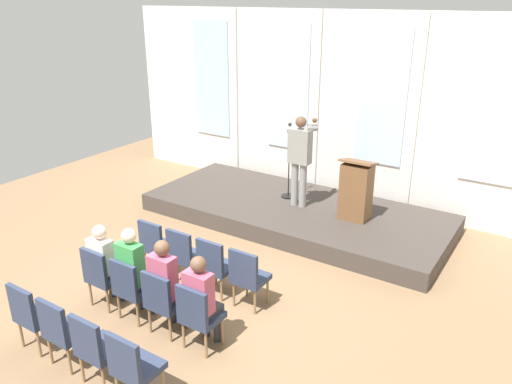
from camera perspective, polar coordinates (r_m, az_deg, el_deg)
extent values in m
plane|color=#846647|center=(7.50, -9.75, -13.17)|extent=(13.69, 13.69, 0.00)
cube|color=silver|center=(10.85, 8.74, 9.29)|extent=(10.53, 0.10, 3.95)
cube|color=silver|center=(12.35, -5.03, 12.58)|extent=(0.99, 0.04, 2.69)
cube|color=silver|center=(12.03, -2.49, 10.71)|extent=(0.20, 0.08, 3.95)
cube|color=silver|center=(11.20, 3.72, 11.70)|extent=(0.99, 0.04, 2.69)
cube|color=silver|center=(10.97, 6.65, 9.53)|extent=(0.20, 0.08, 3.95)
cube|color=silver|center=(10.35, 14.08, 10.30)|extent=(0.99, 0.04, 2.69)
cube|color=silver|center=(10.24, 17.33, 7.84)|extent=(0.20, 0.08, 3.95)
cube|color=silver|center=(9.88, 25.72, 8.32)|extent=(0.99, 0.04, 2.69)
cube|color=#3F3833|center=(10.07, 4.45, -2.33)|extent=(5.91, 2.51, 0.34)
cylinder|color=gray|center=(9.86, 4.39, 0.96)|extent=(0.14, 0.14, 0.88)
cylinder|color=gray|center=(9.78, 5.32, 0.75)|extent=(0.14, 0.14, 0.88)
cube|color=gray|center=(9.57, 5.00, 5.17)|extent=(0.42, 0.22, 0.66)
cube|color=navy|center=(9.65, 5.34, 5.78)|extent=(0.06, 0.01, 0.40)
sphere|color=brown|center=(9.46, 5.12, 7.89)|extent=(0.21, 0.21, 0.21)
cylinder|color=gray|center=(9.72, 3.99, 6.13)|extent=(0.09, 0.28, 0.45)
cylinder|color=gray|center=(9.53, 6.27, 7.12)|extent=(0.15, 0.36, 0.15)
cylinder|color=gray|center=(9.66, 6.40, 7.45)|extent=(0.11, 0.34, 0.15)
sphere|color=brown|center=(9.92, 6.64, 8.07)|extent=(0.10, 0.10, 0.10)
cylinder|color=black|center=(10.38, 3.65, -0.46)|extent=(0.28, 0.28, 0.03)
cylinder|color=black|center=(10.12, 3.75, 3.42)|extent=(0.02, 0.02, 1.45)
sphere|color=#262626|center=(9.91, 3.86, 7.63)|extent=(0.07, 0.07, 0.07)
cube|color=brown|center=(9.37, 11.23, 0.03)|extent=(0.52, 0.40, 1.05)
cube|color=brown|center=(9.20, 11.53, 3.34)|extent=(0.60, 0.48, 0.14)
cylinder|color=olive|center=(8.39, -8.99, -7.46)|extent=(0.04, 0.04, 0.40)
cylinder|color=olive|center=(8.61, -10.80, -6.79)|extent=(0.04, 0.04, 0.40)
cylinder|color=olive|center=(8.18, -10.58, -8.40)|extent=(0.04, 0.04, 0.40)
cylinder|color=olive|center=(8.41, -12.39, -7.68)|extent=(0.04, 0.04, 0.40)
cube|color=#2D3851|center=(8.28, -10.81, -6.12)|extent=(0.46, 0.44, 0.08)
cube|color=#2D3851|center=(8.04, -11.86, -4.92)|extent=(0.46, 0.06, 0.46)
cylinder|color=olive|center=(8.06, -5.84, -8.61)|extent=(0.04, 0.04, 0.40)
cylinder|color=olive|center=(8.26, -7.82, -7.89)|extent=(0.04, 0.04, 0.40)
cylinder|color=olive|center=(7.83, -7.41, -9.63)|extent=(0.04, 0.04, 0.40)
cylinder|color=olive|center=(8.04, -9.40, -8.86)|extent=(0.04, 0.04, 0.40)
cube|color=#2D3851|center=(7.93, -7.71, -7.24)|extent=(0.46, 0.44, 0.08)
cube|color=#2D3851|center=(7.68, -8.72, -6.03)|extent=(0.46, 0.06, 0.46)
cylinder|color=olive|center=(7.75, -2.41, -9.83)|extent=(0.04, 0.04, 0.40)
cylinder|color=olive|center=(7.94, -4.57, -9.07)|extent=(0.04, 0.04, 0.40)
cylinder|color=olive|center=(7.52, -3.93, -10.94)|extent=(0.04, 0.04, 0.40)
cylinder|color=olive|center=(7.71, -6.12, -10.13)|extent=(0.04, 0.04, 0.40)
cube|color=#2D3851|center=(7.60, -4.31, -8.44)|extent=(0.46, 0.44, 0.08)
cube|color=#2D3851|center=(7.34, -5.27, -7.22)|extent=(0.46, 0.06, 0.46)
cylinder|color=olive|center=(7.48, 1.31, -11.10)|extent=(0.04, 0.04, 0.40)
cylinder|color=olive|center=(7.64, -1.02, -10.31)|extent=(0.04, 0.04, 0.40)
cylinder|color=olive|center=(7.24, -0.14, -12.32)|extent=(0.04, 0.04, 0.40)
cylinder|color=olive|center=(7.41, -2.52, -11.46)|extent=(0.04, 0.04, 0.40)
cube|color=#2D3851|center=(7.31, -0.60, -9.70)|extent=(0.46, 0.44, 0.08)
cube|color=#2D3851|center=(7.04, -1.47, -8.49)|extent=(0.46, 0.06, 0.46)
cylinder|color=olive|center=(7.73, -14.50, -10.66)|extent=(0.04, 0.04, 0.40)
cylinder|color=olive|center=(7.97, -16.30, -9.82)|extent=(0.04, 0.04, 0.40)
cylinder|color=olive|center=(7.55, -16.40, -11.73)|extent=(0.04, 0.04, 0.40)
cylinder|color=olive|center=(7.79, -18.18, -10.82)|extent=(0.04, 0.04, 0.40)
cube|color=#2D3851|center=(7.64, -16.53, -9.22)|extent=(0.46, 0.44, 0.08)
cube|color=#2D3851|center=(7.40, -17.86, -8.00)|extent=(0.46, 0.06, 0.46)
cylinder|color=#2D2D33|center=(7.90, -15.82, -9.87)|extent=(0.10, 0.10, 0.44)
cylinder|color=#2D2D33|center=(7.78, -14.92, -10.29)|extent=(0.10, 0.10, 0.44)
cube|color=#2D2D33|center=(7.64, -16.24, -8.65)|extent=(0.34, 0.36, 0.12)
cube|color=silver|center=(7.43, -17.12, -6.91)|extent=(0.36, 0.20, 0.50)
sphere|color=beige|center=(7.28, -17.31, -4.34)|extent=(0.20, 0.20, 0.20)
cylinder|color=olive|center=(7.36, -11.31, -12.12)|extent=(0.04, 0.04, 0.40)
cylinder|color=olive|center=(7.59, -13.32, -11.21)|extent=(0.04, 0.04, 0.40)
cylinder|color=olive|center=(7.17, -13.23, -13.31)|extent=(0.04, 0.04, 0.40)
cylinder|color=olive|center=(7.40, -15.23, -12.32)|extent=(0.04, 0.04, 0.40)
cube|color=#2D3851|center=(7.25, -13.43, -10.65)|extent=(0.46, 0.44, 0.08)
cube|color=#2D3851|center=(7.01, -14.74, -9.42)|extent=(0.46, 0.06, 0.46)
cylinder|color=#2D2D33|center=(7.53, -12.79, -11.27)|extent=(0.10, 0.10, 0.44)
cylinder|color=#2D2D33|center=(7.41, -11.78, -11.73)|extent=(0.10, 0.10, 0.44)
cube|color=#2D2D33|center=(7.25, -13.13, -10.05)|extent=(0.34, 0.36, 0.12)
cube|color=green|center=(7.01, -14.02, -7.90)|extent=(0.36, 0.20, 0.60)
sphere|color=beige|center=(6.83, -14.21, -4.83)|extent=(0.20, 0.20, 0.20)
cylinder|color=olive|center=(7.03, -7.77, -13.69)|extent=(0.04, 0.04, 0.40)
cylinder|color=olive|center=(7.23, -10.00, -12.71)|extent=(0.04, 0.04, 0.40)
cylinder|color=olive|center=(6.83, -9.67, -15.01)|extent=(0.04, 0.04, 0.40)
cylinder|color=olive|center=(7.04, -11.91, -13.95)|extent=(0.04, 0.04, 0.40)
cube|color=#2D3851|center=(6.89, -9.97, -12.19)|extent=(0.46, 0.44, 0.08)
cube|color=#2D3851|center=(6.63, -11.24, -10.98)|extent=(0.46, 0.06, 0.46)
cylinder|color=#2D2D33|center=(7.17, -9.41, -12.78)|extent=(0.10, 0.10, 0.44)
cylinder|color=#2D2D33|center=(7.07, -8.29, -13.27)|extent=(0.10, 0.10, 0.44)
cube|color=#2D2D33|center=(6.90, -9.66, -11.56)|extent=(0.34, 0.36, 0.12)
cube|color=#B24C66|center=(6.64, -10.49, -9.40)|extent=(0.36, 0.20, 0.59)
sphere|color=brown|center=(6.46, -10.61, -6.24)|extent=(0.20, 0.20, 0.20)
cylinder|color=olive|center=(6.72, -3.83, -15.34)|extent=(0.04, 0.04, 0.40)
cylinder|color=olive|center=(6.91, -6.31, -14.31)|extent=(0.04, 0.04, 0.40)
cylinder|color=olive|center=(6.51, -5.69, -16.81)|extent=(0.04, 0.04, 0.40)
cylinder|color=olive|center=(6.70, -8.20, -15.68)|extent=(0.04, 0.04, 0.40)
cube|color=#2D3851|center=(6.57, -6.09, -13.85)|extent=(0.46, 0.44, 0.08)
cube|color=#2D3851|center=(6.30, -7.29, -12.66)|extent=(0.46, 0.06, 0.46)
cylinder|color=#2D2D33|center=(6.86, -5.66, -14.39)|extent=(0.10, 0.10, 0.44)
cylinder|color=#2D2D33|center=(6.76, -4.42, -14.90)|extent=(0.10, 0.10, 0.44)
cube|color=#2D2D33|center=(6.57, -5.78, -13.18)|extent=(0.34, 0.36, 0.12)
cube|color=#B24C66|center=(6.32, -6.52, -11.18)|extent=(0.36, 0.20, 0.54)
sphere|color=brown|center=(6.14, -6.55, -8.12)|extent=(0.20, 0.20, 0.20)
cylinder|color=olive|center=(7.18, -21.08, -14.28)|extent=(0.04, 0.04, 0.40)
cylinder|color=olive|center=(7.44, -22.80, -13.21)|extent=(0.04, 0.04, 0.40)
cylinder|color=olive|center=(7.04, -23.35, -15.46)|extent=(0.04, 0.04, 0.40)
cylinder|color=olive|center=(7.30, -25.01, -14.31)|extent=(0.04, 0.04, 0.40)
cube|color=#2D3851|center=(7.10, -23.35, -12.72)|extent=(0.46, 0.44, 0.08)
cube|color=#2D3851|center=(6.88, -24.99, -11.49)|extent=(0.46, 0.06, 0.46)
cylinder|color=olive|center=(6.78, -18.00, -16.15)|extent=(0.04, 0.04, 0.40)
cylinder|color=olive|center=(7.02, -19.95, -14.98)|extent=(0.04, 0.04, 0.40)
cylinder|color=olive|center=(6.63, -20.33, -17.48)|extent=(0.04, 0.04, 0.40)
cylinder|color=olive|center=(6.88, -22.24, -16.21)|extent=(0.04, 0.04, 0.40)
cube|color=#2D3851|center=(6.69, -20.40, -14.55)|extent=(0.46, 0.44, 0.08)
cube|color=#2D3851|center=(6.45, -22.07, -13.33)|extent=(0.46, 0.06, 0.46)
cylinder|color=olive|center=(6.42, -14.48, -18.19)|extent=(0.04, 0.04, 0.40)
cylinder|color=olive|center=(6.64, -16.70, -16.91)|extent=(0.04, 0.04, 0.40)
cylinder|color=olive|center=(6.26, -16.86, -19.69)|extent=(0.04, 0.04, 0.40)
cylinder|color=olive|center=(6.48, -19.06, -18.30)|extent=(0.04, 0.04, 0.40)
cube|color=#2D3851|center=(6.30, -17.02, -16.57)|extent=(0.46, 0.44, 0.08)
cube|color=#2D3851|center=(6.05, -18.70, -15.37)|extent=(0.46, 0.06, 0.46)
cylinder|color=olive|center=(6.08, -10.45, -20.39)|extent=(0.04, 0.04, 0.40)
cylinder|color=olive|center=(6.28, -13.00, -19.02)|extent=(0.04, 0.04, 0.40)
cube|color=#2D3851|center=(5.94, -13.13, -18.78)|extent=(0.46, 0.44, 0.08)
cube|color=#2D3851|center=(5.68, -14.79, -17.64)|extent=(0.46, 0.06, 0.46)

